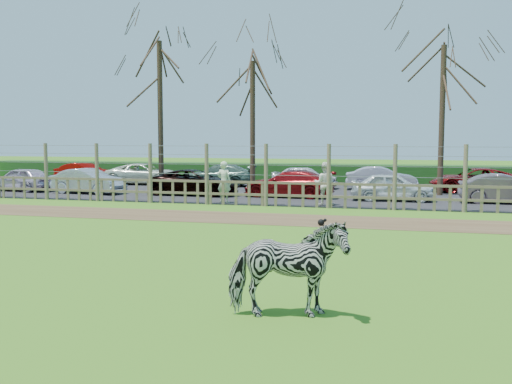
% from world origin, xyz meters
% --- Properties ---
extents(ground, '(120.00, 120.00, 0.00)m').
position_xyz_m(ground, '(0.00, 0.00, 0.00)').
color(ground, olive).
rests_on(ground, ground).
extents(dirt_strip, '(34.00, 2.80, 0.01)m').
position_xyz_m(dirt_strip, '(0.00, 4.50, 0.01)').
color(dirt_strip, brown).
rests_on(dirt_strip, ground).
extents(asphalt, '(44.00, 13.00, 0.04)m').
position_xyz_m(asphalt, '(0.00, 14.50, 0.02)').
color(asphalt, '#232326').
rests_on(asphalt, ground).
extents(hedge, '(46.00, 2.00, 1.10)m').
position_xyz_m(hedge, '(0.00, 21.50, 0.55)').
color(hedge, '#1E4716').
rests_on(hedge, ground).
extents(fence, '(30.16, 0.16, 2.50)m').
position_xyz_m(fence, '(0.00, 8.00, 0.80)').
color(fence, brown).
rests_on(fence, ground).
extents(tree_left, '(4.80, 4.80, 7.88)m').
position_xyz_m(tree_left, '(-6.50, 12.50, 5.62)').
color(tree_left, '#3D2B1E').
rests_on(tree_left, ground).
extents(tree_mid, '(4.80, 4.80, 6.83)m').
position_xyz_m(tree_mid, '(-2.00, 13.50, 4.87)').
color(tree_mid, '#3D2B1E').
rests_on(tree_mid, ground).
extents(tree_right, '(4.80, 4.80, 7.35)m').
position_xyz_m(tree_right, '(7.00, 14.00, 5.24)').
color(tree_right, '#3D2B1E').
rests_on(tree_right, ground).
extents(zebra, '(1.94, 1.25, 1.51)m').
position_xyz_m(zebra, '(3.61, -5.77, 0.76)').
color(zebra, gray).
rests_on(zebra, ground).
extents(visitor_a, '(0.70, 0.53, 1.72)m').
position_xyz_m(visitor_a, '(-1.90, 8.48, 0.90)').
color(visitor_a, beige).
rests_on(visitor_a, asphalt).
extents(visitor_b, '(0.86, 0.68, 1.72)m').
position_xyz_m(visitor_b, '(2.26, 8.61, 0.90)').
color(visitor_b, white).
rests_on(visitor_b, asphalt).
extents(crow, '(0.28, 0.21, 0.23)m').
position_xyz_m(crow, '(2.86, 3.45, 0.11)').
color(crow, black).
rests_on(crow, ground).
extents(car_0, '(3.66, 1.82, 1.20)m').
position_xyz_m(car_0, '(-13.47, 10.91, 0.64)').
color(car_0, '#C3AFC8').
rests_on(car_0, asphalt).
extents(car_1, '(3.77, 1.72, 1.20)m').
position_xyz_m(car_1, '(-9.49, 10.61, 0.64)').
color(car_1, '#ABB2C1').
rests_on(car_1, asphalt).
extents(car_2, '(4.37, 2.11, 1.20)m').
position_xyz_m(car_2, '(-4.23, 11.24, 0.64)').
color(car_2, black).
rests_on(car_2, asphalt).
extents(car_3, '(4.25, 1.98, 1.20)m').
position_xyz_m(car_3, '(0.25, 11.40, 0.64)').
color(car_3, maroon).
rests_on(car_3, asphalt).
extents(car_4, '(3.56, 1.53, 1.20)m').
position_xyz_m(car_4, '(4.88, 10.96, 0.64)').
color(car_4, white).
rests_on(car_4, asphalt).
extents(car_5, '(3.65, 1.29, 1.20)m').
position_xyz_m(car_5, '(9.39, 11.11, 0.64)').
color(car_5, '#63525A').
rests_on(car_5, asphalt).
extents(car_7, '(3.78, 1.76, 1.20)m').
position_xyz_m(car_7, '(-13.04, 16.17, 0.64)').
color(car_7, '#920904').
rests_on(car_7, asphalt).
extents(car_8, '(4.50, 2.41, 1.20)m').
position_xyz_m(car_8, '(-9.28, 16.32, 0.64)').
color(car_8, silver).
rests_on(car_8, asphalt).
extents(car_9, '(4.23, 1.93, 1.20)m').
position_xyz_m(car_9, '(-4.73, 16.29, 0.64)').
color(car_9, '#4C6A59').
rests_on(car_9, asphalt).
extents(car_10, '(3.60, 1.62, 1.20)m').
position_xyz_m(car_10, '(0.22, 16.01, 0.64)').
color(car_10, white).
rests_on(car_10, asphalt).
extents(car_11, '(3.74, 1.58, 1.20)m').
position_xyz_m(car_11, '(4.21, 16.15, 0.64)').
color(car_11, '#BDB0C4').
rests_on(car_11, asphalt).
extents(car_12, '(4.48, 2.38, 1.20)m').
position_xyz_m(car_12, '(8.75, 15.87, 0.64)').
color(car_12, maroon).
rests_on(car_12, asphalt).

